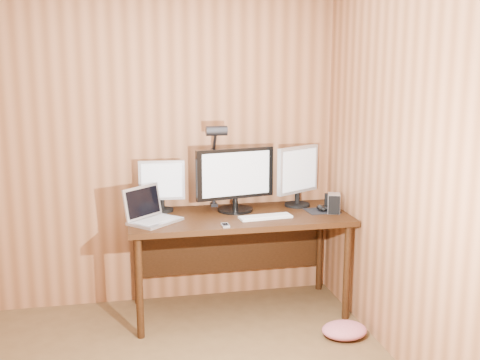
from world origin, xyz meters
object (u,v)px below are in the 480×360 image
object	(u,v)px
monitor_center	(235,178)
mouse	(322,208)
monitor_right	(298,174)
laptop	(150,213)
desk	(237,228)
speaker	(327,200)
hard_drive	(334,203)
desk_lamp	(215,154)
monitor_left	(162,185)
phone	(225,225)
keyboard	(266,217)

from	to	relation	value
monitor_center	mouse	size ratio (longest dim) A/B	5.12
monitor_right	monitor_center	bearing A→B (deg)	156.16
monitor_right	laptop	size ratio (longest dim) A/B	1.10
desk	speaker	bearing A→B (deg)	1.91
speaker	hard_drive	bearing A→B (deg)	-94.28
desk_lamp	monitor_left	bearing A→B (deg)	-170.01
laptop	desk_lamp	size ratio (longest dim) A/B	0.63
mouse	desk	bearing A→B (deg)	160.26
monitor_right	mouse	size ratio (longest dim) A/B	3.96
monitor_left	mouse	world-z (taller)	monitor_left
mouse	phone	world-z (taller)	mouse
monitor_right	desk	bearing A→B (deg)	161.60
phone	speaker	world-z (taller)	speaker
hard_drive	monitor_center	bearing A→B (deg)	-176.02
monitor_center	desk_lamp	bearing A→B (deg)	130.69
monitor_right	keyboard	distance (m)	0.51
desk_lamp	laptop	bearing A→B (deg)	-142.58
monitor_left	speaker	bearing A→B (deg)	-1.23
keyboard	speaker	size ratio (longest dim) A/B	3.66
monitor_right	speaker	world-z (taller)	monitor_right
monitor_center	laptop	bearing A→B (deg)	-176.74
desk	laptop	size ratio (longest dim) A/B	3.75
monitor_center	phone	distance (m)	0.49
monitor_right	keyboard	size ratio (longest dim) A/B	1.20
mouse	hard_drive	distance (m)	0.10
laptop	speaker	world-z (taller)	laptop
laptop	phone	size ratio (longest dim) A/B	4.40
monitor_right	laptop	world-z (taller)	monitor_right
mouse	keyboard	bearing A→B (deg)	-178.24
desk	monitor_center	xyz separation A→B (m)	(-0.00, 0.05, 0.37)
monitor_center	keyboard	xyz separation A→B (m)	(0.17, -0.25, -0.24)
phone	speaker	bearing A→B (deg)	23.12
speaker	desk_lamp	bearing A→B (deg)	171.55
monitor_left	laptop	size ratio (longest dim) A/B	0.90
phone	speaker	distance (m)	0.95
hard_drive	mouse	bearing A→B (deg)	158.43
hard_drive	desk_lamp	world-z (taller)	desk_lamp
monitor_right	hard_drive	world-z (taller)	monitor_right
monitor_right	keyboard	world-z (taller)	monitor_right
keyboard	phone	world-z (taller)	keyboard
phone	desk_lamp	xyz separation A→B (m)	(0.02, 0.50, 0.42)
monitor_center	mouse	bearing A→B (deg)	-24.11
monitor_right	phone	xyz separation A→B (m)	(-0.65, -0.45, -0.25)
monitor_center	keyboard	distance (m)	0.39
monitor_center	phone	world-z (taller)	monitor_center
mouse	phone	bearing A→B (deg)	-173.40
desk	mouse	size ratio (longest dim) A/B	13.53
desk	monitor_left	world-z (taller)	monitor_left
monitor_left	phone	size ratio (longest dim) A/B	3.98
laptop	speaker	distance (m)	1.37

